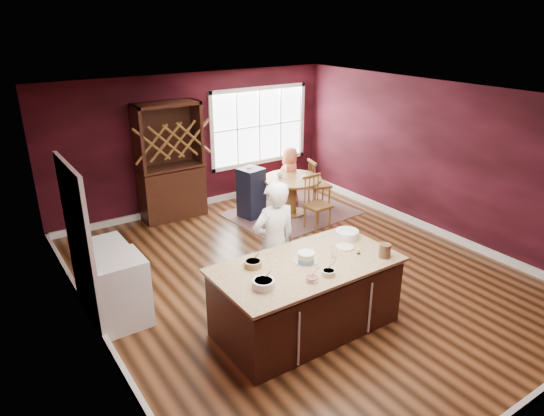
{
  "coord_description": "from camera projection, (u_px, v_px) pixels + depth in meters",
  "views": [
    {
      "loc": [
        -4.01,
        -5.18,
        3.72
      ],
      "look_at": [
        -0.28,
        0.34,
        1.05
      ],
      "focal_mm": 32.0,
      "sensor_mm": 36.0,
      "label": 1
    }
  ],
  "objects": [
    {
      "name": "rug",
      "position": [
        291.0,
        213.0,
        9.73
      ],
      "size": [
        2.49,
        2.0,
        0.01
      ],
      "primitive_type": "cube",
      "rotation": [
        0.0,
        0.0,
        0.08
      ],
      "color": "brown",
      "rests_on": "ground"
    },
    {
      "name": "bowl_pink",
      "position": [
        312.0,
        279.0,
        5.45
      ],
      "size": [
        0.15,
        0.15,
        0.05
      ],
      "primitive_type": "cylinder",
      "color": "white",
      "rests_on": "kitchen_island"
    },
    {
      "name": "table_plate",
      "position": [
        307.0,
        177.0,
        9.49
      ],
      "size": [
        0.21,
        0.21,
        0.02
      ],
      "primitive_type": "cylinder",
      "color": "beige",
      "rests_on": "dining_table"
    },
    {
      "name": "layer_cake",
      "position": [
        306.0,
        257.0,
        5.88
      ],
      "size": [
        0.29,
        0.29,
        0.12
      ],
      "primitive_type": null,
      "color": "silver",
      "rests_on": "kitchen_island"
    },
    {
      "name": "toddler",
      "position": [
        250.0,
        177.0,
        9.31
      ],
      "size": [
        0.18,
        0.14,
        0.26
      ],
      "primitive_type": null,
      "color": "#8CA5BF",
      "rests_on": "high_chair"
    },
    {
      "name": "table_cup",
      "position": [
        280.0,
        175.0,
        9.47
      ],
      "size": [
        0.14,
        0.14,
        0.09
      ],
      "primitive_type": "imported",
      "rotation": [
        0.0,
        0.0,
        0.27
      ],
      "color": "white",
      "rests_on": "dining_table"
    },
    {
      "name": "washer",
      "position": [
        120.0,
        291.0,
        6.13
      ],
      "size": [
        0.64,
        0.62,
        0.92
      ],
      "primitive_type": "cube",
      "color": "white",
      "rests_on": "ground"
    },
    {
      "name": "stoneware_crock",
      "position": [
        385.0,
        251.0,
        5.98
      ],
      "size": [
        0.15,
        0.15,
        0.17
      ],
      "primitive_type": "cylinder",
      "color": "brown",
      "rests_on": "kitchen_island"
    },
    {
      "name": "dinner_plate",
      "position": [
        345.0,
        247.0,
        6.25
      ],
      "size": [
        0.24,
        0.24,
        0.02
      ],
      "primitive_type": "cylinder",
      "color": "#F1ECB3",
      "rests_on": "kitchen_island"
    },
    {
      "name": "white_tub",
      "position": [
        347.0,
        234.0,
        6.51
      ],
      "size": [
        0.31,
        0.31,
        0.11
      ],
      "primitive_type": "cylinder",
      "color": "white",
      "rests_on": "kitchen_island"
    },
    {
      "name": "window",
      "position": [
        259.0,
        126.0,
        10.35
      ],
      "size": [
        2.36,
        0.1,
        1.66
      ],
      "primitive_type": null,
      "color": "white",
      "rests_on": "room_shell"
    },
    {
      "name": "bowl_blue",
      "position": [
        263.0,
        284.0,
        5.32
      ],
      "size": [
        0.25,
        0.25,
        0.1
      ],
      "primitive_type": "cylinder",
      "color": "white",
      "rests_on": "kitchen_island"
    },
    {
      "name": "chair_south",
      "position": [
        318.0,
        203.0,
        8.84
      ],
      "size": [
        0.44,
        0.42,
        1.03
      ],
      "primitive_type": null,
      "rotation": [
        0.0,
        0.0,
        0.03
      ],
      "color": "brown",
      "rests_on": "ground"
    },
    {
      "name": "seated_woman",
      "position": [
        290.0,
        176.0,
        10.05
      ],
      "size": [
        0.71,
        0.66,
        1.21
      ],
      "primitive_type": "imported",
      "rotation": [
        0.0,
        0.0,
        3.78
      ],
      "color": "#F67C5A",
      "rests_on": "ground"
    },
    {
      "name": "bowl_yellow",
      "position": [
        253.0,
        264.0,
        5.76
      ],
      "size": [
        0.21,
        0.21,
        0.08
      ],
      "primitive_type": "cylinder",
      "color": "olive",
      "rests_on": "kitchen_island"
    },
    {
      "name": "dryer",
      "position": [
        105.0,
        272.0,
        6.63
      ],
      "size": [
        0.6,
        0.58,
        0.88
      ],
      "primitive_type": "cube",
      "color": "white",
      "rests_on": "ground"
    },
    {
      "name": "drinking_glass",
      "position": [
        334.0,
        252.0,
        5.98
      ],
      "size": [
        0.07,
        0.07,
        0.14
      ],
      "primitive_type": "cylinder",
      "color": "silver",
      "rests_on": "kitchen_island"
    },
    {
      "name": "high_chair",
      "position": [
        251.0,
        192.0,
        9.4
      ],
      "size": [
        0.49,
        0.49,
        1.03
      ],
      "primitive_type": null,
      "rotation": [
        0.0,
        0.0,
        0.21
      ],
      "color": "black",
      "rests_on": "ground"
    },
    {
      "name": "baker",
      "position": [
        274.0,
        244.0,
        6.46
      ],
      "size": [
        0.68,
        0.48,
        1.76
      ],
      "primitive_type": "imported",
      "rotation": [
        0.0,
        0.0,
        3.06
      ],
      "color": "white",
      "rests_on": "ground"
    },
    {
      "name": "hutch",
      "position": [
        170.0,
        162.0,
        9.17
      ],
      "size": [
        1.22,
        0.51,
        2.24
      ],
      "primitive_type": "cube",
      "color": "black",
      "rests_on": "ground"
    },
    {
      "name": "doorway",
      "position": [
        80.0,
        249.0,
        5.99
      ],
      "size": [
        0.08,
        1.26,
        2.13
      ],
      "primitive_type": null,
      "color": "white",
      "rests_on": "room_shell"
    },
    {
      "name": "dining_table",
      "position": [
        292.0,
        188.0,
        9.53
      ],
      "size": [
        1.16,
        1.16,
        0.75
      ],
      "color": "brown",
      "rests_on": "ground"
    },
    {
      "name": "bowl_olive",
      "position": [
        328.0,
        273.0,
        5.59
      ],
      "size": [
        0.16,
        0.16,
        0.06
      ],
      "primitive_type": "cylinder",
      "color": "beige",
      "rests_on": "kitchen_island"
    },
    {
      "name": "toy_figurine",
      "position": [
        359.0,
        252.0,
        6.07
      ],
      "size": [
        0.05,
        0.05,
        0.08
      ],
      "primitive_type": null,
      "color": "#FBF633",
      "rests_on": "kitchen_island"
    },
    {
      "name": "room_shell",
      "position": [
        301.0,
        192.0,
        6.95
      ],
      "size": [
        7.0,
        7.0,
        7.0
      ],
      "color": "brown",
      "rests_on": "ground"
    },
    {
      "name": "chair_east",
      "position": [
        319.0,
        183.0,
        9.96
      ],
      "size": [
        0.49,
        0.51,
        1.0
      ],
      "primitive_type": null,
      "rotation": [
        0.0,
        0.0,
        1.31
      ],
      "color": "brown",
      "rests_on": "ground"
    },
    {
      "name": "chair_north",
      "position": [
        281.0,
        175.0,
        10.37
      ],
      "size": [
        0.57,
        0.56,
        1.03
      ],
      "primitive_type": null,
      "rotation": [
        0.0,
        0.0,
        3.62
      ],
      "color": "brown",
      "rests_on": "ground"
    },
    {
      "name": "kitchen_island",
      "position": [
        306.0,
        297.0,
        6.04
      ],
      "size": [
        2.28,
        1.2,
        0.92
      ],
      "color": "#371E0E",
      "rests_on": "ground"
    }
  ]
}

